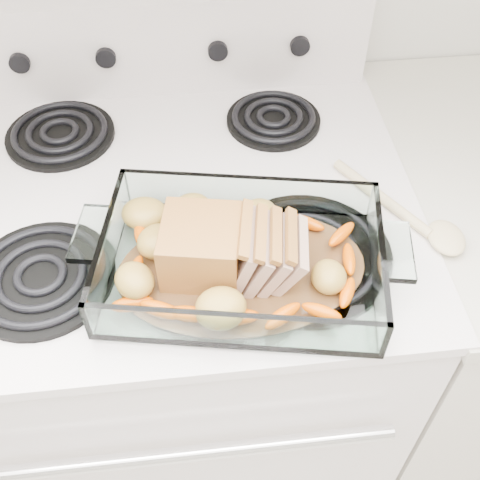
{
  "coord_description": "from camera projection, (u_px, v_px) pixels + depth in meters",
  "views": [
    {
      "loc": [
        0.03,
        0.95,
        1.62
      ],
      "look_at": [
        0.09,
        1.49,
        0.99
      ],
      "focal_mm": 45.0,
      "sensor_mm": 36.0,
      "label": 1
    }
  ],
  "objects": [
    {
      "name": "electric_range",
      "position": [
        190.0,
        340.0,
        1.31
      ],
      "size": [
        0.78,
        0.7,
        1.12
      ],
      "color": "silver",
      "rests_on": "ground"
    },
    {
      "name": "counter_right",
      "position": [
        480.0,
        316.0,
        1.37
      ],
      "size": [
        0.58,
        0.68,
        0.93
      ],
      "color": "beige",
      "rests_on": "ground"
    },
    {
      "name": "baking_dish",
      "position": [
        242.0,
        264.0,
        0.84
      ],
      "size": [
        0.38,
        0.25,
        0.07
      ],
      "rotation": [
        0.0,
        0.0,
        -0.19
      ],
      "color": "silver",
      "rests_on": "electric_range"
    },
    {
      "name": "pork_roast",
      "position": [
        221.0,
        252.0,
        0.81
      ],
      "size": [
        0.2,
        0.1,
        0.09
      ],
      "rotation": [
        0.0,
        0.0,
        0.11
      ],
      "color": "brown",
      "rests_on": "baking_dish"
    },
    {
      "name": "roast_vegetables",
      "position": [
        236.0,
        242.0,
        0.85
      ],
      "size": [
        0.35,
        0.19,
        0.04
      ],
      "rotation": [
        0.0,
        0.0,
        0.21
      ],
      "color": "#EF5A00",
      "rests_on": "baking_dish"
    },
    {
      "name": "wooden_spoon",
      "position": [
        417.0,
        220.0,
        0.92
      ],
      "size": [
        0.16,
        0.22,
        0.02
      ],
      "rotation": [
        0.0,
        0.0,
        0.55
      ],
      "color": "beige",
      "rests_on": "electric_range"
    }
  ]
}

